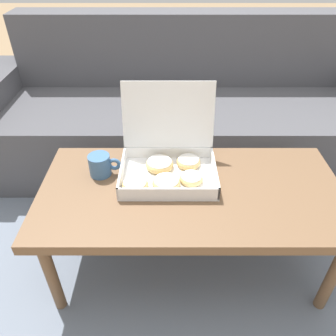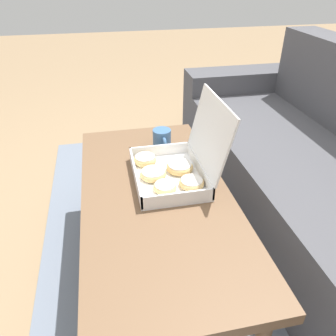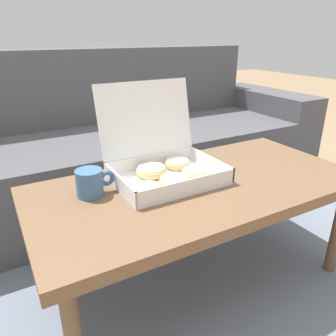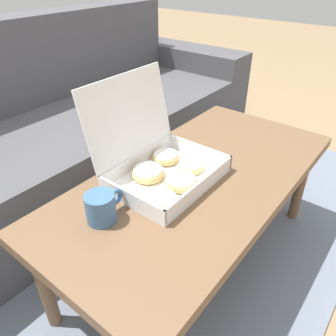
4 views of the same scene
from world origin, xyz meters
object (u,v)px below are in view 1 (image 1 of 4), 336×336
at_px(couch, 182,116).
at_px(coffee_table, 191,197).
at_px(pastry_box, 167,163).
at_px(coffee_mug, 100,165).

distance_m(couch, coffee_table, 0.87).
relative_size(couch, pastry_box, 6.72).
bearing_deg(coffee_table, coffee_mug, 165.48).
height_order(coffee_table, pastry_box, pastry_box).
xyz_separation_m(couch, pastry_box, (-0.09, -0.77, 0.20)).
height_order(couch, coffee_table, couch).
relative_size(pastry_box, coffee_mug, 2.91).
xyz_separation_m(coffee_table, coffee_mug, (-0.36, 0.09, 0.09)).
bearing_deg(coffee_mug, couch, 65.29).
bearing_deg(coffee_table, couch, 90.00).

